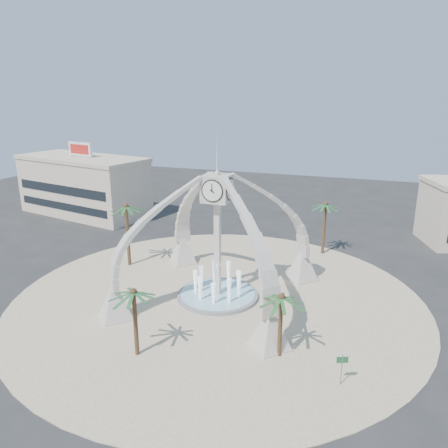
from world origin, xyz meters
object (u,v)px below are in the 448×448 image
(palm_east, at_px, (281,298))
(clock_tower, at_px, (217,235))
(palm_north, at_px, (326,205))
(palm_south, at_px, (133,293))
(street_sign, at_px, (342,364))
(palm_west, at_px, (126,207))
(fountain, at_px, (218,295))

(palm_east, bearing_deg, clock_tower, 135.56)
(palm_north, bearing_deg, palm_south, -110.80)
(clock_tower, relative_size, palm_south, 2.99)
(palm_south, relative_size, street_sign, 2.50)
(clock_tower, height_order, palm_west, clock_tower)
(palm_west, bearing_deg, palm_east, -30.56)
(fountain, relative_size, palm_east, 1.41)
(fountain, relative_size, palm_north, 1.11)
(fountain, height_order, palm_south, palm_south)
(clock_tower, height_order, street_sign, clock_tower)
(fountain, xyz_separation_m, palm_east, (8.01, -7.85, 4.65))
(palm_east, bearing_deg, street_sign, -22.46)
(fountain, bearing_deg, palm_west, 160.92)
(clock_tower, height_order, palm_east, clock_tower)
(palm_east, bearing_deg, palm_north, 89.81)
(palm_north, height_order, street_sign, palm_north)
(clock_tower, xyz_separation_m, palm_north, (8.09, 16.08, -0.15))
(fountain, xyz_separation_m, palm_west, (-12.76, 4.41, 6.75))
(palm_east, bearing_deg, fountain, 135.56)
(palm_west, bearing_deg, palm_south, -56.65)
(palm_east, distance_m, street_sign, 6.10)
(palm_north, bearing_deg, fountain, -116.70)
(palm_north, distance_m, palm_south, 29.42)
(clock_tower, distance_m, palm_south, 11.71)
(palm_north, relative_size, street_sign, 3.00)
(clock_tower, xyz_separation_m, fountain, (0.00, 0.00, -6.20))
(palm_east, xyz_separation_m, palm_south, (-10.36, -3.55, 0.32))
(palm_north, xyz_separation_m, street_sign, (4.71, -25.91, -4.62))
(clock_tower, relative_size, palm_west, 2.26)
(clock_tower, bearing_deg, palm_east, -44.44)
(palm_west, xyz_separation_m, street_sign, (25.56, -14.25, -5.32))
(palm_south, bearing_deg, palm_north, 69.20)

